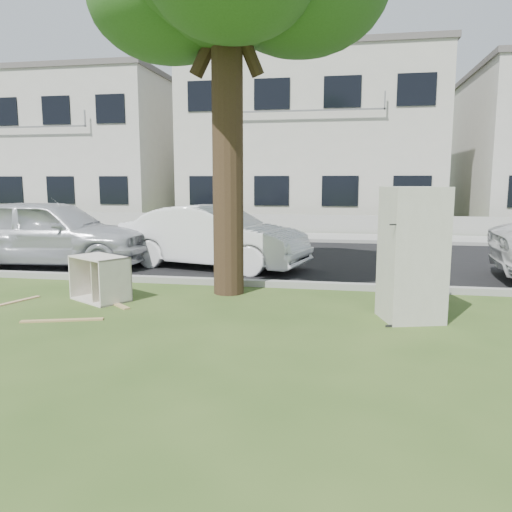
% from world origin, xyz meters
% --- Properties ---
extents(ground, '(120.00, 120.00, 0.00)m').
position_xyz_m(ground, '(0.00, 0.00, 0.00)').
color(ground, '#324D1B').
extents(road, '(120.00, 7.00, 0.01)m').
position_xyz_m(road, '(0.00, 6.00, 0.01)').
color(road, black).
rests_on(road, ground).
extents(kerb_near, '(120.00, 0.18, 0.12)m').
position_xyz_m(kerb_near, '(0.00, 2.45, 0.00)').
color(kerb_near, gray).
rests_on(kerb_near, ground).
extents(kerb_far, '(120.00, 0.18, 0.12)m').
position_xyz_m(kerb_far, '(0.00, 9.55, 0.00)').
color(kerb_far, gray).
rests_on(kerb_far, ground).
extents(sidewalk, '(120.00, 2.80, 0.01)m').
position_xyz_m(sidewalk, '(0.00, 11.00, 0.01)').
color(sidewalk, gray).
rests_on(sidewalk, ground).
extents(low_wall, '(120.00, 0.15, 0.70)m').
position_xyz_m(low_wall, '(0.00, 12.60, 0.35)').
color(low_wall, gray).
rests_on(low_wall, ground).
extents(townhouse_left, '(10.20, 8.16, 7.04)m').
position_xyz_m(townhouse_left, '(-12.00, 17.50, 3.52)').
color(townhouse_left, beige).
rests_on(townhouse_left, ground).
extents(townhouse_center, '(11.22, 8.16, 7.44)m').
position_xyz_m(townhouse_center, '(0.00, 17.50, 3.72)').
color(townhouse_center, '#B4B2A4').
rests_on(townhouse_center, ground).
extents(fridge, '(0.96, 0.92, 1.91)m').
position_xyz_m(fridge, '(2.58, 0.57, 0.96)').
color(fridge, beige).
rests_on(fridge, ground).
extents(cabinet, '(1.14, 1.01, 0.75)m').
position_xyz_m(cabinet, '(-2.40, 0.88, 0.38)').
color(cabinet, beige).
rests_on(cabinet, ground).
extents(plank_a, '(1.12, 0.44, 0.02)m').
position_xyz_m(plank_a, '(-2.34, -0.41, 0.01)').
color(plank_a, tan).
rests_on(plank_a, ground).
extents(plank_b, '(0.84, 0.74, 0.02)m').
position_xyz_m(plank_b, '(-2.08, 0.69, 0.01)').
color(plank_b, tan).
rests_on(plank_b, ground).
extents(plank_c, '(0.33, 0.76, 0.02)m').
position_xyz_m(plank_c, '(-3.70, 0.53, 0.01)').
color(plank_c, tan).
rests_on(plank_c, ground).
extents(car_center, '(4.57, 2.51, 1.43)m').
position_xyz_m(car_center, '(-1.35, 4.32, 0.71)').
color(car_center, white).
rests_on(car_center, ground).
extents(car_left, '(4.85, 2.26, 1.61)m').
position_xyz_m(car_left, '(-5.17, 3.85, 0.80)').
color(car_left, silver).
rests_on(car_left, ground).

